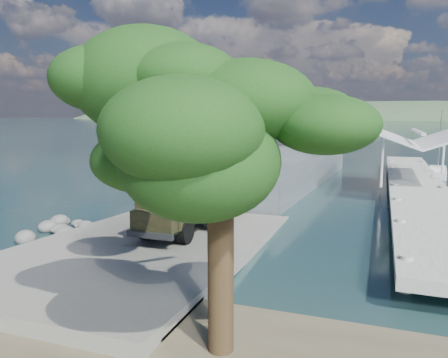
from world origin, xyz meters
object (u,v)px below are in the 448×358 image
sailboat_near (437,173)px  landing_craft (277,174)px  overhang_tree (207,127)px  military_truck (189,196)px  pier (416,177)px  soldier (142,223)px

sailboat_near → landing_craft: bearing=-141.4°
overhang_tree → military_truck: bearing=117.1°
military_truck → overhang_tree: 12.15m
landing_craft → military_truck: landing_craft is taller
pier → sailboat_near: size_ratio=6.14×
landing_craft → pier: bearing=-12.8°
pier → military_truck: (-12.17, -16.79, 0.65)m
overhang_tree → pier: bearing=75.6°
pier → landing_craft: 12.63m
pier → sailboat_near: bearing=77.1°
soldier → sailboat_near: bearing=42.9°
soldier → sailboat_near: (16.38, 32.64, -0.92)m
pier → sailboat_near: sailboat_near is taller
pier → military_truck: pier is taller
landing_craft → soldier: bearing=-89.9°
soldier → sailboat_near: sailboat_near is taller
landing_craft → sailboat_near: landing_craft is taller
landing_craft → sailboat_near: size_ratio=4.64×
military_truck → pier: bearing=54.2°
military_truck → overhang_tree: size_ratio=0.89×
landing_craft → military_truck: bearing=-86.9°
sailboat_near → overhang_tree: bearing=-97.6°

